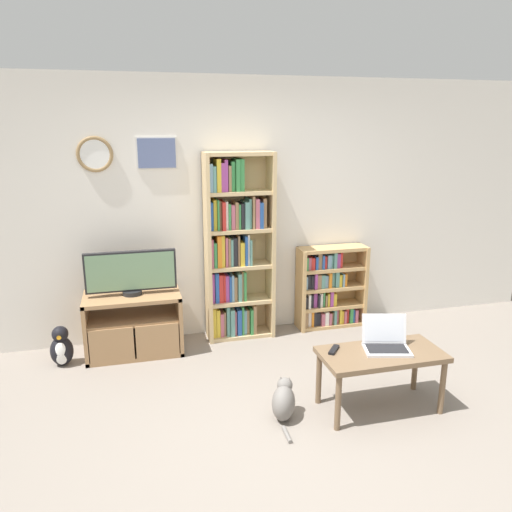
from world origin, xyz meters
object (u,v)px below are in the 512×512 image
(remote_near_laptop, at_px, (334,350))
(television, at_px, (131,273))
(tv_stand, at_px, (134,323))
(bookshelf_short, at_px, (327,289))
(coffee_table, at_px, (381,359))
(laptop, at_px, (386,341))
(penguin_figurine, at_px, (61,348))
(bookshelf_tall, at_px, (235,249))
(cat, at_px, (284,401))

(remote_near_laptop, bearing_deg, television, 175.59)
(tv_stand, bearing_deg, bookshelf_short, 4.53)
(coffee_table, relative_size, laptop, 2.35)
(coffee_table, xyz_separation_m, penguin_figurine, (-2.46, 1.37, -0.24))
(bookshelf_tall, relative_size, laptop, 4.75)
(bookshelf_short, relative_size, laptop, 2.22)
(bookshelf_short, height_order, remote_near_laptop, bookshelf_short)
(bookshelf_tall, xyz_separation_m, laptop, (0.84, -1.58, -0.39))
(coffee_table, bearing_deg, laptop, 40.98)
(laptop, bearing_deg, bookshelf_short, 98.06)
(bookshelf_tall, bearing_deg, television, -171.62)
(remote_near_laptop, distance_m, penguin_figurine, 2.48)
(coffee_table, relative_size, penguin_figurine, 2.47)
(television, bearing_deg, bookshelf_short, 4.57)
(laptop, distance_m, remote_near_laptop, 0.41)
(laptop, bearing_deg, television, 157.01)
(tv_stand, height_order, television, television)
(bookshelf_tall, bearing_deg, laptop, -62.16)
(bookshelf_short, distance_m, penguin_figurine, 2.73)
(bookshelf_tall, bearing_deg, penguin_figurine, -171.02)
(tv_stand, height_order, penguin_figurine, tv_stand)
(tv_stand, relative_size, penguin_figurine, 2.37)
(bookshelf_short, height_order, cat, bookshelf_short)
(bookshelf_short, height_order, coffee_table, bookshelf_short)
(television, distance_m, laptop, 2.36)
(cat, height_order, penguin_figurine, penguin_figurine)
(coffee_table, distance_m, remote_near_laptop, 0.37)
(bookshelf_short, relative_size, penguin_figurine, 2.34)
(penguin_figurine, bearing_deg, cat, -37.67)
(television, distance_m, bookshelf_tall, 1.04)
(laptop, relative_size, cat, 0.87)
(tv_stand, xyz_separation_m, penguin_figurine, (-0.65, -0.12, -0.13))
(bookshelf_short, height_order, penguin_figurine, bookshelf_short)
(penguin_figurine, bearing_deg, tv_stand, 10.09)
(bookshelf_short, bearing_deg, laptop, -96.55)
(remote_near_laptop, distance_m, cat, 0.54)
(cat, xyz_separation_m, penguin_figurine, (-1.71, 1.32, 0.03))
(tv_stand, distance_m, laptop, 2.36)
(bookshelf_tall, relative_size, bookshelf_short, 2.14)
(remote_near_laptop, height_order, penguin_figurine, remote_near_laptop)
(television, relative_size, remote_near_laptop, 5.48)
(tv_stand, xyz_separation_m, remote_near_laptop, (1.47, -1.38, 0.19))
(penguin_figurine, bearing_deg, television, 9.91)
(bookshelf_short, relative_size, cat, 1.93)
(bookshelf_short, xyz_separation_m, coffee_table, (-0.24, -1.65, -0.01))
(coffee_table, height_order, remote_near_laptop, remote_near_laptop)
(bookshelf_tall, bearing_deg, bookshelf_short, 0.71)
(bookshelf_tall, bearing_deg, coffee_table, -64.47)
(tv_stand, xyz_separation_m, bookshelf_short, (2.05, 0.16, 0.12))
(bookshelf_tall, xyz_separation_m, coffee_table, (0.78, -1.63, -0.51))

